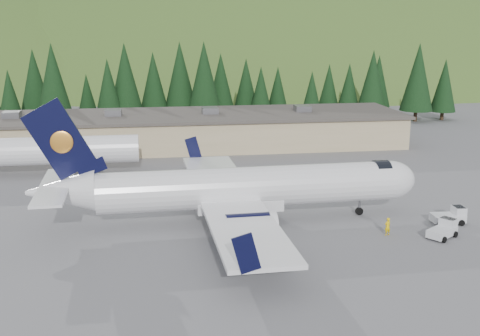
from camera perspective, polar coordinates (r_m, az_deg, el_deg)
name	(u,v)px	position (r m, az deg, el deg)	size (l,w,h in m)	color
ground	(249,221)	(59.90, 0.85, -5.07)	(600.00, 600.00, 0.00)	slate
airliner	(238,189)	(58.69, -0.21, -2.00)	(38.25, 35.81, 12.72)	white
second_airliner	(28,150)	(81.08, -19.47, 1.58)	(27.50, 11.00, 10.05)	white
baggage_tug_a	(444,229)	(58.52, 18.75, -5.53)	(3.41, 3.02, 1.64)	silver
baggage_tug_b	(451,216)	(62.61, 19.36, -4.31)	(3.25, 2.07, 1.69)	silver
terminal_building	(179,130)	(95.49, -5.84, 3.61)	(71.00, 17.00, 6.10)	tan
ramp_worker	(388,226)	(57.52, 13.81, -5.41)	(0.62, 0.41, 1.69)	yellow
tree_line	(168,84)	(115.89, -6.82, 7.92)	(114.45, 15.79, 14.44)	black
hills	(288,241)	(289.28, 4.58, -6.96)	(614.00, 330.00, 300.00)	#2C501A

